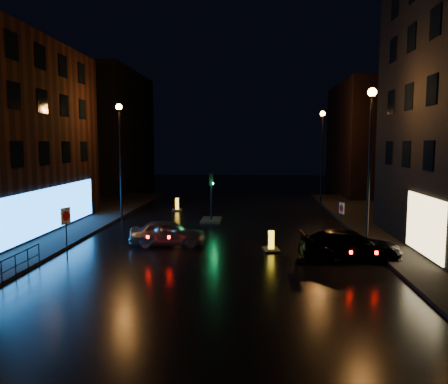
{
  "coord_description": "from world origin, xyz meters",
  "views": [
    {
      "loc": [
        1.82,
        -16.99,
        5.56
      ],
      "look_at": [
        0.15,
        7.73,
        2.8
      ],
      "focal_mm": 35.0,
      "sensor_mm": 36.0,
      "label": 1
    }
  ],
  "objects_px": {
    "bollard_far": "(177,208)",
    "road_sign_left": "(66,220)",
    "dark_sedan": "(350,245)",
    "bollard_near": "(271,246)",
    "road_sign_right": "(342,211)",
    "silver_hatchback": "(168,233)",
    "traffic_signal": "(211,214)"
  },
  "relations": [
    {
      "from": "silver_hatchback",
      "to": "road_sign_left",
      "type": "relative_size",
      "value": 1.68
    },
    {
      "from": "bollard_near",
      "to": "bollard_far",
      "type": "bearing_deg",
      "value": 109.88
    },
    {
      "from": "silver_hatchback",
      "to": "bollard_near",
      "type": "relative_size",
      "value": 3.13
    },
    {
      "from": "traffic_signal",
      "to": "dark_sedan",
      "type": "relative_size",
      "value": 0.71
    },
    {
      "from": "silver_hatchback",
      "to": "bollard_far",
      "type": "distance_m",
      "value": 12.57
    },
    {
      "from": "road_sign_left",
      "to": "bollard_near",
      "type": "bearing_deg",
      "value": 30.48
    },
    {
      "from": "bollard_far",
      "to": "road_sign_left",
      "type": "xyz_separation_m",
      "value": [
        -2.79,
        -15.23,
        1.61
      ]
    },
    {
      "from": "traffic_signal",
      "to": "bollard_far",
      "type": "height_order",
      "value": "traffic_signal"
    },
    {
      "from": "dark_sedan",
      "to": "bollard_near",
      "type": "relative_size",
      "value": 3.73
    },
    {
      "from": "traffic_signal",
      "to": "bollard_near",
      "type": "height_order",
      "value": "traffic_signal"
    },
    {
      "from": "road_sign_left",
      "to": "bollard_far",
      "type": "bearing_deg",
      "value": 98.98
    },
    {
      "from": "road_sign_right",
      "to": "road_sign_left",
      "type": "bearing_deg",
      "value": 0.46
    },
    {
      "from": "traffic_signal",
      "to": "road_sign_left",
      "type": "relative_size",
      "value": 1.41
    },
    {
      "from": "bollard_far",
      "to": "dark_sedan",
      "type": "bearing_deg",
      "value": -58.56
    },
    {
      "from": "bollard_far",
      "to": "road_sign_right",
      "type": "height_order",
      "value": "road_sign_right"
    },
    {
      "from": "silver_hatchback",
      "to": "bollard_near",
      "type": "bearing_deg",
      "value": -101.04
    },
    {
      "from": "bollard_far",
      "to": "road_sign_right",
      "type": "relative_size",
      "value": 0.61
    },
    {
      "from": "silver_hatchback",
      "to": "dark_sedan",
      "type": "relative_size",
      "value": 0.84
    },
    {
      "from": "silver_hatchback",
      "to": "road_sign_left",
      "type": "bearing_deg",
      "value": 118.91
    },
    {
      "from": "silver_hatchback",
      "to": "dark_sedan",
      "type": "height_order",
      "value": "dark_sedan"
    },
    {
      "from": "dark_sedan",
      "to": "bollard_near",
      "type": "height_order",
      "value": "dark_sedan"
    },
    {
      "from": "dark_sedan",
      "to": "road_sign_right",
      "type": "relative_size",
      "value": 2.38
    },
    {
      "from": "dark_sedan",
      "to": "road_sign_right",
      "type": "distance_m",
      "value": 5.42
    },
    {
      "from": "silver_hatchback",
      "to": "road_sign_right",
      "type": "distance_m",
      "value": 10.39
    },
    {
      "from": "road_sign_left",
      "to": "silver_hatchback",
      "type": "bearing_deg",
      "value": 51.16
    },
    {
      "from": "bollard_far",
      "to": "road_sign_left",
      "type": "bearing_deg",
      "value": -105.55
    },
    {
      "from": "dark_sedan",
      "to": "bollard_near",
      "type": "distance_m",
      "value": 4.03
    },
    {
      "from": "road_sign_right",
      "to": "bollard_far",
      "type": "bearing_deg",
      "value": -60.54
    },
    {
      "from": "bollard_near",
      "to": "road_sign_right",
      "type": "distance_m",
      "value": 5.9
    },
    {
      "from": "bollard_far",
      "to": "road_sign_left",
      "type": "distance_m",
      "value": 15.56
    },
    {
      "from": "dark_sedan",
      "to": "bollard_far",
      "type": "relative_size",
      "value": 3.9
    },
    {
      "from": "road_sign_right",
      "to": "traffic_signal",
      "type": "bearing_deg",
      "value": -51.49
    }
  ]
}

